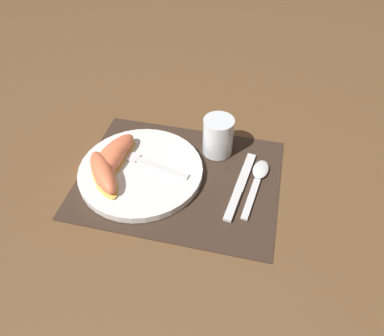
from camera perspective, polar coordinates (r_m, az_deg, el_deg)
The scene contains 11 objects.
ground_plane at distance 0.81m, azimuth -1.96°, elevation -1.56°, with size 3.00×3.00×0.00m, color brown.
placemat at distance 0.81m, azimuth -1.97°, elevation -1.47°, with size 0.43×0.33×0.00m.
plate at distance 0.82m, azimuth -7.79°, elevation -0.48°, with size 0.27×0.27×0.02m.
juice_glass at distance 0.85m, azimuth 3.97°, elevation 4.58°, with size 0.07×0.07×0.09m.
knife at distance 0.79m, azimuth 7.29°, elevation -2.86°, with size 0.04×0.20×0.01m.
spoon at distance 0.82m, azimuth 10.05°, elevation -1.33°, with size 0.05×0.17×0.01m.
fork at distance 0.83m, azimuth -7.76°, elevation 1.17°, with size 0.20×0.06×0.00m.
citrus_wedge_0 at distance 0.84m, azimuth -11.69°, elevation 2.37°, with size 0.09×0.14×0.04m.
citrus_wedge_1 at distance 0.82m, azimuth -11.92°, elevation 1.20°, with size 0.05×0.13×0.04m.
citrus_wedge_2 at distance 0.81m, azimuth -12.93°, elevation 0.34°, with size 0.07×0.13×0.03m.
citrus_wedge_3 at distance 0.79m, azimuth -13.38°, elevation -0.74°, with size 0.12×0.13×0.04m.
Camera 1 is at (0.15, -0.54, 0.59)m, focal length 35.00 mm.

